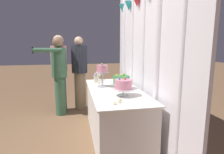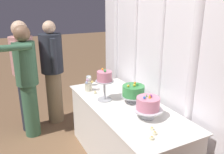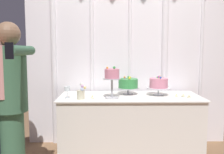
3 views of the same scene
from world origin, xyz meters
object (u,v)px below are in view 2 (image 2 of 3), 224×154
(tealight_near_right, at_px, (155,133))
(guest_girl_blue_dress, at_px, (26,77))
(wine_glass, at_px, (89,79))
(cake_display_leftmost, at_px, (104,79))
(tealight_far_left, at_px, (95,93))
(cake_table, at_px, (125,134))
(cake_display_center, at_px, (133,91))
(tealight_far_right, at_px, (152,138))
(cake_display_rightmost, at_px, (148,104))
(tealight_near_left, at_px, (152,129))
(flower_vase, at_px, (89,85))
(guest_man_dark_suit, at_px, (24,73))
(guest_man_pink_jacket, at_px, (52,69))

(tealight_near_right, bearing_deg, guest_girl_blue_dress, -155.78)
(wine_glass, bearing_deg, guest_girl_blue_dress, -117.19)
(cake_display_leftmost, relative_size, tealight_far_left, 9.63)
(cake_table, distance_m, cake_display_center, 0.55)
(cake_display_center, height_order, tealight_far_left, cake_display_center)
(tealight_far_right, relative_size, guest_girl_blue_dress, 0.03)
(tealight_near_right, height_order, tealight_far_right, same)
(cake_display_center, bearing_deg, cake_table, -81.48)
(cake_display_center, bearing_deg, cake_display_rightmost, -10.60)
(wine_glass, height_order, tealight_near_left, wine_glass)
(cake_display_rightmost, height_order, guest_girl_blue_dress, guest_girl_blue_dress)
(tealight_far_right, bearing_deg, tealight_far_left, -179.02)
(cake_display_center, bearing_deg, flower_vase, -151.34)
(cake_display_center, distance_m, tealight_far_right, 0.79)
(cake_table, relative_size, cake_display_center, 6.40)
(cake_table, xyz_separation_m, wine_glass, (-0.79, -0.14, 0.50))
(cake_table, distance_m, guest_girl_blue_dress, 1.59)
(tealight_far_right, distance_m, guest_man_dark_suit, 2.24)
(guest_girl_blue_dress, height_order, guest_man_dark_suit, guest_man_dark_suit)
(cake_display_leftmost, distance_m, tealight_near_right, 0.94)
(tealight_near_left, bearing_deg, cake_display_leftmost, -173.44)
(cake_table, bearing_deg, cake_display_center, 98.52)
(cake_table, distance_m, guest_man_pink_jacket, 1.63)
(cake_display_leftmost, bearing_deg, tealight_near_right, 4.39)
(cake_display_center, bearing_deg, cake_display_leftmost, -129.55)
(guest_man_dark_suit, bearing_deg, guest_man_pink_jacket, 100.82)
(tealight_near_left, bearing_deg, guest_man_pink_jacket, -168.28)
(cake_display_center, height_order, flower_vase, cake_display_center)
(cake_display_center, relative_size, tealight_far_left, 6.92)
(cake_table, relative_size, tealight_near_left, 42.14)
(tealight_near_left, relative_size, tealight_far_right, 0.94)
(tealight_near_left, xyz_separation_m, tealight_near_right, (0.08, -0.03, 0.00))
(flower_vase, distance_m, tealight_near_right, 1.29)
(tealight_far_left, bearing_deg, tealight_far_right, 0.98)
(guest_man_pink_jacket, bearing_deg, flower_vase, 17.72)
(tealight_far_left, xyz_separation_m, tealight_far_right, (1.20, 0.02, -0.00))
(cake_display_rightmost, relative_size, tealight_near_left, 7.10)
(cake_display_center, bearing_deg, guest_man_pink_jacket, -157.59)
(wine_glass, height_order, tealight_near_right, wine_glass)
(tealight_near_right, height_order, guest_girl_blue_dress, guest_girl_blue_dress)
(cake_display_center, relative_size, tealight_far_right, 6.18)
(cake_display_leftmost, height_order, cake_display_center, cake_display_leftmost)
(cake_display_rightmost, relative_size, flower_vase, 1.53)
(tealight_far_left, height_order, tealight_near_left, tealight_far_left)
(cake_display_center, distance_m, guest_girl_blue_dress, 1.56)
(cake_display_rightmost, relative_size, tealight_far_right, 6.66)
(cake_table, xyz_separation_m, cake_display_rightmost, (0.38, 0.04, 0.54))
(guest_girl_blue_dress, bearing_deg, tealight_far_left, 46.27)
(guest_man_dark_suit, bearing_deg, cake_table, 33.51)
(cake_display_leftmost, xyz_separation_m, tealight_near_right, (0.90, 0.07, -0.26))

